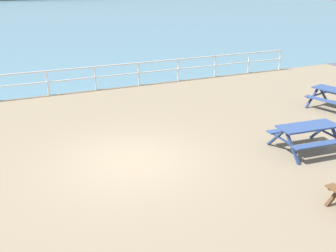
% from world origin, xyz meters
% --- Properties ---
extents(ground_plane, '(30.00, 24.00, 0.20)m').
position_xyz_m(ground_plane, '(0.00, 0.00, -0.10)').
color(ground_plane, gray).
extents(sea_band, '(142.00, 90.00, 0.01)m').
position_xyz_m(sea_band, '(0.00, 52.75, 0.00)').
color(sea_band, teal).
rests_on(sea_band, ground).
extents(seaward_railing, '(23.07, 0.07, 1.08)m').
position_xyz_m(seaward_railing, '(-0.00, 7.75, 0.76)').
color(seaward_railing, white).
rests_on(seaward_railing, ground).
extents(picnic_table_near_right, '(1.92, 1.67, 0.80)m').
position_xyz_m(picnic_table_near_right, '(4.94, -1.43, 0.58)').
color(picnic_table_near_right, '#334C84').
rests_on(picnic_table_near_right, ground).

